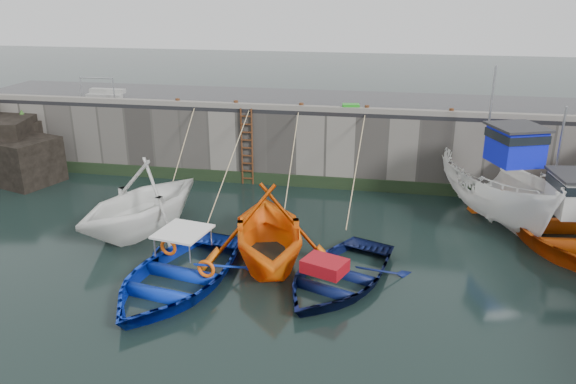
% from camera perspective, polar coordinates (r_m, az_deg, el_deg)
% --- Properties ---
extents(ground, '(120.00, 120.00, 0.00)m').
position_cam_1_polar(ground, '(14.52, -6.23, -12.53)').
color(ground, black).
rests_on(ground, ground).
extents(quay_back, '(30.00, 5.00, 3.00)m').
position_cam_1_polar(quay_back, '(25.24, 1.70, 5.70)').
color(quay_back, slate).
rests_on(quay_back, ground).
extents(road_back, '(30.00, 5.00, 0.16)m').
position_cam_1_polar(road_back, '(24.89, 1.74, 9.22)').
color(road_back, black).
rests_on(road_back, quay_back).
extents(kerb_back, '(30.00, 0.30, 0.20)m').
position_cam_1_polar(kerb_back, '(22.58, 0.81, 8.56)').
color(kerb_back, slate).
rests_on(kerb_back, road_back).
extents(algae_back, '(30.00, 0.08, 0.50)m').
position_cam_1_polar(algae_back, '(23.20, 0.70, 1.16)').
color(algae_back, black).
rests_on(algae_back, ground).
extents(ladder, '(0.51, 0.08, 3.20)m').
position_cam_1_polar(ladder, '(23.16, -4.20, 4.56)').
color(ladder, '#3F1E0F').
rests_on(ladder, ground).
extents(boat_near_white, '(6.15, 6.55, 2.76)m').
position_cam_1_polar(boat_near_white, '(19.79, -14.47, -3.76)').
color(boat_near_white, white).
rests_on(boat_near_white, ground).
extents(boat_near_white_rope, '(0.04, 3.86, 3.10)m').
position_cam_1_polar(boat_near_white_rope, '(23.13, -10.50, 0.09)').
color(boat_near_white_rope, tan).
rests_on(boat_near_white_rope, ground).
extents(boat_near_blue, '(4.78, 6.03, 1.12)m').
position_cam_1_polar(boat_near_blue, '(16.15, -11.24, -9.20)').
color(boat_near_blue, '#0B2BAF').
rests_on(boat_near_blue, ground).
extents(boat_near_blue_rope, '(0.04, 6.69, 3.10)m').
position_cam_1_polar(boat_near_blue_rope, '(20.90, -5.73, -1.87)').
color(boat_near_blue_rope, tan).
rests_on(boat_near_blue_rope, ground).
extents(boat_near_blacktrim, '(5.58, 6.06, 2.67)m').
position_cam_1_polar(boat_near_blacktrim, '(17.13, -2.02, -6.97)').
color(boat_near_blacktrim, orange).
rests_on(boat_near_blacktrim, ground).
extents(boat_near_blacktrim_rope, '(0.04, 5.01, 3.10)m').
position_cam_1_polar(boat_near_blacktrim_rope, '(21.28, 0.67, -1.35)').
color(boat_near_blacktrim_rope, tan).
rests_on(boat_near_blacktrim_rope, ground).
extents(boat_near_navy, '(4.93, 5.71, 0.99)m').
position_cam_1_polar(boat_near_navy, '(16.03, 5.06, -9.09)').
color(boat_near_navy, '#0A1340').
rests_on(boat_near_navy, ground).
extents(boat_near_navy_rope, '(0.04, 5.82, 3.10)m').
position_cam_1_polar(boat_near_navy_rope, '(20.62, 6.49, -2.22)').
color(boat_near_navy_rope, tan).
rests_on(boat_near_navy_rope, ground).
extents(boat_far_white, '(4.75, 7.14, 5.58)m').
position_cam_1_polar(boat_far_white, '(21.10, 20.70, 0.25)').
color(boat_far_white, white).
rests_on(boat_far_white, ground).
extents(boat_far_orange, '(6.03, 7.81, 4.49)m').
position_cam_1_polar(boat_far_orange, '(20.45, 26.16, -3.02)').
color(boat_far_orange, '#DB4E0B').
rests_on(boat_far_orange, ground).
extents(fish_crate, '(0.71, 0.49, 0.30)m').
position_cam_1_polar(fish_crate, '(22.48, 6.40, 8.51)').
color(fish_crate, '#1D8F1A').
rests_on(fish_crate, road_back).
extents(railing, '(1.60, 1.05, 1.00)m').
position_cam_1_polar(railing, '(26.45, -18.05, 9.53)').
color(railing, '#A5A8AD').
rests_on(railing, road_back).
extents(bollard_a, '(0.18, 0.18, 0.28)m').
position_cam_1_polar(bollard_a, '(24.00, -11.14, 8.98)').
color(bollard_a, '#3F1E0F').
rests_on(bollard_a, road_back).
extents(bollard_b, '(0.18, 0.18, 0.28)m').
position_cam_1_polar(bollard_b, '(23.21, -5.31, 8.90)').
color(bollard_b, '#3F1E0F').
rests_on(bollard_b, road_back).
extents(bollard_c, '(0.18, 0.18, 0.28)m').
position_cam_1_polar(bollard_c, '(22.63, 1.36, 8.69)').
color(bollard_c, '#3F1E0F').
rests_on(bollard_c, road_back).
extents(bollard_d, '(0.18, 0.18, 0.28)m').
position_cam_1_polar(bollard_d, '(22.38, 8.02, 8.36)').
color(bollard_d, '#3F1E0F').
rests_on(bollard_d, road_back).
extents(bollard_e, '(0.18, 0.18, 0.28)m').
position_cam_1_polar(bollard_e, '(22.47, 16.26, 7.80)').
color(bollard_e, '#3F1E0F').
rests_on(bollard_e, road_back).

